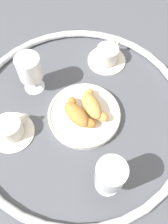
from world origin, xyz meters
name	(u,v)px	position (x,y,z in m)	size (l,w,h in m)	color
ground_plane	(79,113)	(0.00, 0.00, 0.00)	(2.20, 2.20, 0.00)	#4C4F56
table_chrome_rim	(79,111)	(0.00, 0.00, 0.01)	(0.70, 0.70, 0.02)	silver
pastry_plate	(84,115)	(0.02, 0.00, 0.01)	(0.23, 0.23, 0.02)	silver
croissant_large	(77,114)	(0.01, -0.02, 0.04)	(0.13, 0.09, 0.04)	#BC7A38
croissant_small	(92,105)	(0.03, 0.03, 0.04)	(0.12, 0.10, 0.04)	#D6994C
coffee_cup_near	(11,129)	(-0.12, -0.17, 0.03)	(0.14, 0.14, 0.06)	silver
coffee_cup_far	(107,56)	(-0.05, 0.23, 0.03)	(0.14, 0.14, 0.06)	silver
juice_glass_left	(30,69)	(-0.18, -0.01, 0.09)	(0.08, 0.08, 0.14)	white
juice_glass_right	(110,175)	(0.20, -0.13, 0.10)	(0.08, 0.08, 0.14)	white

